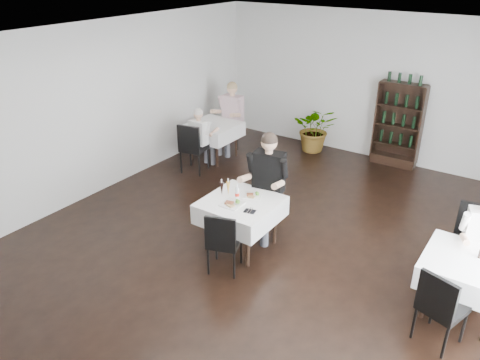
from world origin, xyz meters
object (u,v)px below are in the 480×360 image
at_px(wine_shelf, 398,126).
at_px(diner_main, 266,178).
at_px(main_table, 241,210).
at_px(potted_tree, 315,129).

height_order(wine_shelf, diner_main, wine_shelf).
bearing_deg(wine_shelf, main_table, -101.78).
distance_m(potted_tree, diner_main, 3.72).
bearing_deg(wine_shelf, potted_tree, -172.40).
xyz_separation_m(wine_shelf, main_table, (-0.90, -4.31, -0.23)).
distance_m(wine_shelf, potted_tree, 1.74).
xyz_separation_m(wine_shelf, diner_main, (-0.79, -3.80, 0.11)).
distance_m(wine_shelf, main_table, 4.41).
height_order(wine_shelf, main_table, wine_shelf).
distance_m(wine_shelf, diner_main, 3.89).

